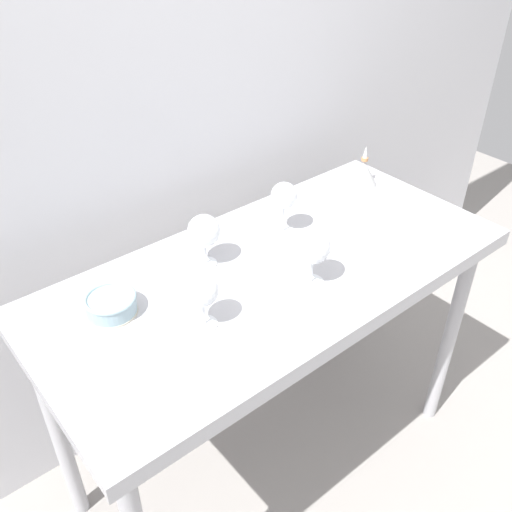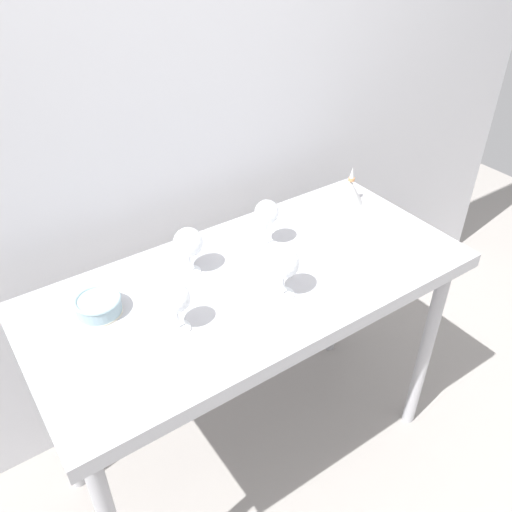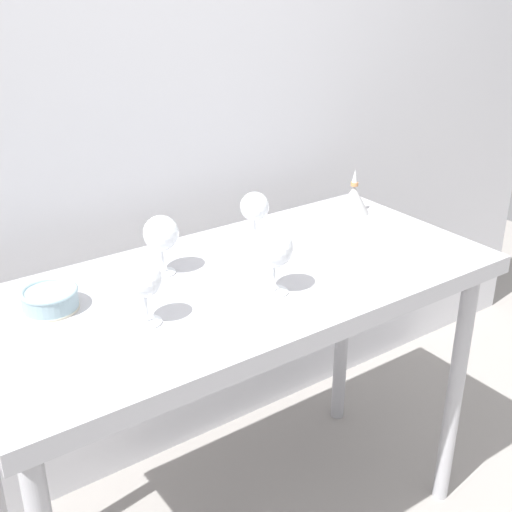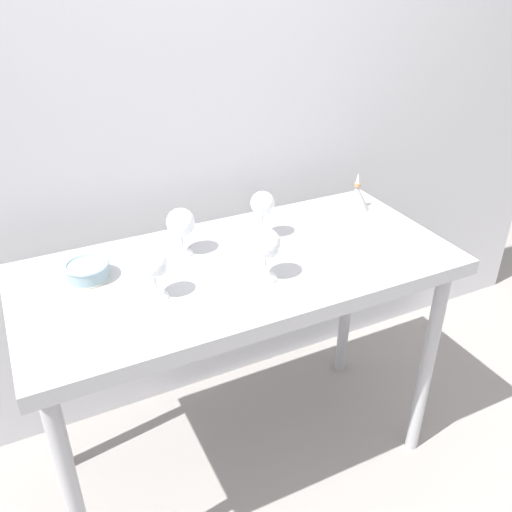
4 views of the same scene
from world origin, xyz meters
name	(u,v)px [view 1 (image 1 of 4)]	position (x,y,z in m)	size (l,w,h in m)	color
ground_plane	(269,456)	(0.00, 0.00, 0.00)	(6.00, 6.00, 0.00)	gray
back_wall	(169,85)	(0.00, 0.49, 1.30)	(3.80, 0.04, 2.60)	silver
steel_counter	(274,296)	(0.00, -0.01, 0.79)	(1.40, 0.65, 0.90)	#ADADB2
wine_glass_near_left	(202,292)	(-0.30, -0.08, 1.01)	(0.08, 0.08, 0.15)	white
wine_glass_near_center	(313,248)	(0.03, -0.12, 1.02)	(0.09, 0.09, 0.17)	white
wine_glass_far_left	(204,232)	(-0.14, 0.13, 1.01)	(0.09, 0.09, 0.16)	white
wine_glass_far_right	(284,197)	(0.14, 0.12, 1.02)	(0.08, 0.08, 0.17)	white
tasting_sheet_upper	(360,244)	(0.28, -0.08, 0.90)	(0.14, 0.23, 0.00)	white
tasting_bowl	(111,304)	(-0.45, 0.11, 0.93)	(0.14, 0.14, 0.05)	beige
decanter_funnel	(363,172)	(0.57, 0.18, 0.95)	(0.11, 0.11, 0.15)	#BABABA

